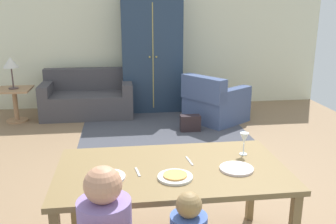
{
  "coord_description": "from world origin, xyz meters",
  "views": [
    {
      "loc": [
        -0.57,
        -3.76,
        1.93
      ],
      "look_at": [
        -0.09,
        -0.03,
        0.85
      ],
      "focal_mm": 39.6,
      "sensor_mm": 36.0,
      "label": 1
    }
  ],
  "objects": [
    {
      "name": "wine_glass",
      "position": [
        0.4,
        -1.05,
        0.89
      ],
      "size": [
        0.07,
        0.07,
        0.19
      ],
      "color": "silver",
      "rests_on": "dining_table"
    },
    {
      "name": "dining_table",
      "position": [
        -0.22,
        -1.23,
        0.69
      ],
      "size": [
        1.72,
        0.97,
        0.76
      ],
      "color": "olive",
      "rests_on": "ground_plane"
    },
    {
      "name": "pizza_near_child",
      "position": [
        -0.22,
        -1.41,
        0.78
      ],
      "size": [
        0.17,
        0.17,
        0.01
      ],
      "primitive_type": "cylinder",
      "color": "#E79E4C",
      "rests_on": "plate_near_child"
    },
    {
      "name": "table_lamp",
      "position": [
        -2.38,
        2.68,
        1.01
      ],
      "size": [
        0.26,
        0.26,
        0.54
      ],
      "color": "#503C3C",
      "rests_on": "side_table"
    },
    {
      "name": "handbag",
      "position": [
        0.51,
        1.78,
        0.13
      ],
      "size": [
        0.32,
        0.16,
        0.26
      ],
      "primitive_type": "cube",
      "color": "#291F22",
      "rests_on": "ground_plane"
    },
    {
      "name": "ground_plane",
      "position": [
        0.0,
        0.46,
        -0.01
      ],
      "size": [
        6.94,
        6.12,
        0.02
      ],
      "primitive_type": "cube",
      "color": "#886B4D"
    },
    {
      "name": "back_wall",
      "position": [
        0.0,
        3.57,
        1.35
      ],
      "size": [
        6.94,
        0.1,
        2.7
      ],
      "primitive_type": "cube",
      "color": "beige",
      "rests_on": "ground_plane"
    },
    {
      "name": "knife",
      "position": [
        -0.06,
        -1.13,
        0.76
      ],
      "size": [
        0.03,
        0.17,
        0.01
      ],
      "primitive_type": "cube",
      "rotation": [
        0.0,
        0.0,
        0.11
      ],
      "color": "silver",
      "rests_on": "dining_table"
    },
    {
      "name": "plate_near_child",
      "position": [
        -0.22,
        -1.41,
        0.77
      ],
      "size": [
        0.25,
        0.25,
        0.02
      ],
      "primitive_type": "cylinder",
      "color": "silver",
      "rests_on": "dining_table"
    },
    {
      "name": "couch",
      "position": [
        -1.17,
        2.94,
        0.3
      ],
      "size": [
        1.61,
        0.86,
        0.82
      ],
      "color": "#444146",
      "rests_on": "ground_plane"
    },
    {
      "name": "pizza_near_man",
      "position": [
        -0.69,
        -1.35,
        0.78
      ],
      "size": [
        0.17,
        0.17,
        0.01
      ],
      "primitive_type": "cylinder",
      "color": "#E7964A",
      "rests_on": "plate_near_man"
    },
    {
      "name": "armchair",
      "position": [
        1.01,
        2.25,
        0.32
      ],
      "size": [
        1.19,
        1.19,
        0.82
      ],
      "color": "#43537C",
      "rests_on": "ground_plane"
    },
    {
      "name": "plate_near_woman",
      "position": [
        0.26,
        -1.33,
        0.77
      ],
      "size": [
        0.25,
        0.25,
        0.02
      ],
      "primitive_type": "cylinder",
      "color": "white",
      "rests_on": "dining_table"
    },
    {
      "name": "side_table",
      "position": [
        -2.38,
        2.68,
        0.38
      ],
      "size": [
        0.56,
        0.56,
        0.58
      ],
      "color": "#A47953",
      "rests_on": "ground_plane"
    },
    {
      "name": "area_rug",
      "position": [
        0.09,
        2.08,
        0.0
      ],
      "size": [
        2.6,
        1.8,
        0.01
      ],
      "primitive_type": "cube",
      "color": "#42444D",
      "rests_on": "ground_plane"
    },
    {
      "name": "armoire",
      "position": [
        0.02,
        3.18,
        1.05
      ],
      "size": [
        1.1,
        0.59,
        2.1
      ],
      "color": "#24364C",
      "rests_on": "ground_plane"
    },
    {
      "name": "fork",
      "position": [
        -0.47,
        -1.28,
        0.76
      ],
      "size": [
        0.04,
        0.15,
        0.01
      ],
      "primitive_type": "cube",
      "rotation": [
        0.0,
        0.0,
        0.15
      ],
      "color": "silver",
      "rests_on": "dining_table"
    },
    {
      "name": "plate_near_man",
      "position": [
        -0.69,
        -1.35,
        0.77
      ],
      "size": [
        0.25,
        0.25,
        0.02
      ],
      "primitive_type": "cylinder",
      "color": "silver",
      "rests_on": "dining_table"
    }
  ]
}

